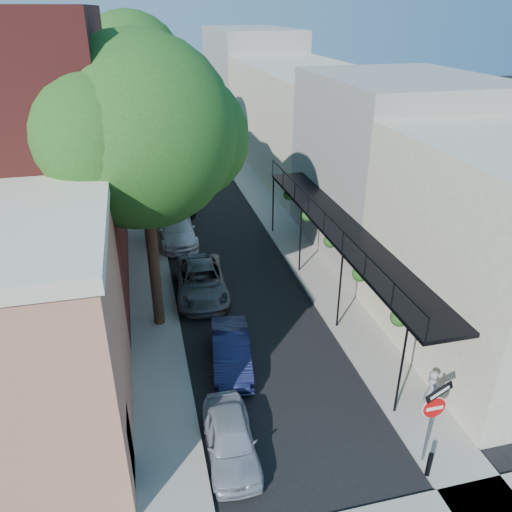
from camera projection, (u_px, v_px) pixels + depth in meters
road_surface at (192, 177)px, 39.11m from camera, size 6.00×64.00×0.01m
sidewalk_left at (139, 180)px, 38.24m from camera, size 2.00×64.00×0.12m
sidewalk_right at (241, 172)px, 39.93m from camera, size 2.00×64.00×0.12m
buildings_left at (53, 122)px, 33.86m from camera, size 10.10×59.10×12.00m
buildings_right at (305, 115)px, 38.59m from camera, size 9.80×55.00×10.00m
sign_post at (434, 411)px, 13.64m from camera, size 0.89×0.17×2.99m
bollard at (429, 465)px, 13.88m from camera, size 0.14×0.14×0.80m
oak_near at (153, 134)px, 17.72m from camera, size 7.48×6.80×11.42m
oak_mid at (144, 115)px, 25.00m from camera, size 6.60×6.00×10.20m
oak_far at (138, 70)px, 32.33m from camera, size 7.70×7.00×11.90m
parked_car_a at (230, 438)px, 14.61m from camera, size 1.54×3.60×1.21m
parked_car_b at (231, 351)px, 18.26m from camera, size 1.85×4.03×1.28m
parked_car_c at (201, 281)px, 22.83m from camera, size 2.57×5.05×1.37m
parked_car_d at (176, 229)px, 28.12m from camera, size 2.07×4.89×1.41m
parked_car_e at (179, 201)px, 32.29m from camera, size 1.98×3.96×1.30m
parked_car_f at (176, 180)px, 36.07m from camera, size 1.99×4.37×1.39m
parked_car_g at (165, 165)px, 39.90m from camera, size 2.19×4.23×1.14m
pedestrian at (431, 391)px, 15.93m from camera, size 0.41×0.61×1.62m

